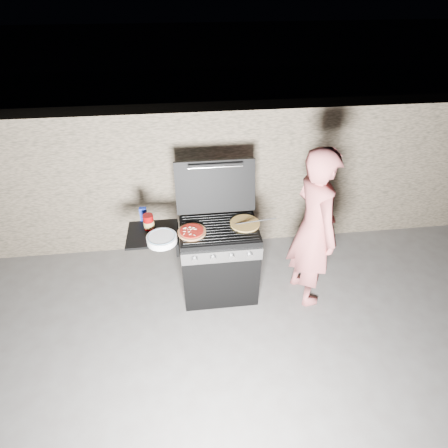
{
  "coord_description": "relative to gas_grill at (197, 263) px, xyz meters",
  "views": [
    {
      "loc": [
        -0.28,
        -2.82,
        3.03
      ],
      "look_at": [
        0.05,
        0.0,
        0.95
      ],
      "focal_mm": 28.0,
      "sensor_mm": 36.0,
      "label": 1
    }
  ],
  "objects": [
    {
      "name": "pizza_plain",
      "position": [
        0.52,
        0.03,
        0.46
      ],
      "size": [
        0.32,
        0.32,
        0.02
      ],
      "primitive_type": "cylinder",
      "rotation": [
        0.0,
        0.0,
        0.06
      ],
      "color": "#E1BB58",
      "rests_on": "gas_grill"
    },
    {
      "name": "person",
      "position": [
        1.2,
        -0.13,
        0.44
      ],
      "size": [
        0.55,
        0.73,
        1.8
      ],
      "primitive_type": "imported",
      "rotation": [
        0.0,
        0.0,
        1.76
      ],
      "color": "#BD5C5B",
      "rests_on": "ground"
    },
    {
      "name": "stone_wall",
      "position": [
        0.25,
        1.05,
        0.44
      ],
      "size": [
        8.0,
        0.35,
        1.8
      ],
      "primitive_type": "cube",
      "color": "#8A755C",
      "rests_on": "ground"
    },
    {
      "name": "sauce_jar",
      "position": [
        -0.45,
        0.08,
        0.53
      ],
      "size": [
        0.13,
        0.13,
        0.16
      ],
      "primitive_type": "cylinder",
      "rotation": [
        0.0,
        0.0,
        -0.27
      ],
      "color": "#6F0506",
      "rests_on": "gas_grill"
    },
    {
      "name": "ground",
      "position": [
        0.25,
        0.0,
        -0.46
      ],
      "size": [
        50.0,
        50.0,
        0.0
      ],
      "primitive_type": "plane",
      "color": "#544F4A"
    },
    {
      "name": "gas_grill",
      "position": [
        0.0,
        0.0,
        0.0
      ],
      "size": [
        1.34,
        0.79,
        0.91
      ],
      "primitive_type": null,
      "color": "black",
      "rests_on": "ground"
    },
    {
      "name": "pizza_topped",
      "position": [
        -0.03,
        -0.05,
        0.47
      ],
      "size": [
        0.35,
        0.35,
        0.03
      ],
      "primitive_type": null,
      "rotation": [
        0.0,
        0.0,
        0.27
      ],
      "color": "tan",
      "rests_on": "gas_grill"
    },
    {
      "name": "tongs",
      "position": [
        0.6,
        0.0,
        0.5
      ],
      "size": [
        0.45,
        0.06,
        0.09
      ],
      "primitive_type": "cylinder",
      "rotation": [
        0.0,
        1.4,
        -0.11
      ],
      "color": "black",
      "rests_on": "gas_grill"
    },
    {
      "name": "blue_carton",
      "position": [
        -0.51,
        0.23,
        0.52
      ],
      "size": [
        0.07,
        0.04,
        0.15
      ],
      "primitive_type": "cube",
      "rotation": [
        0.0,
        0.0,
        -0.01
      ],
      "color": "navy",
      "rests_on": "gas_grill"
    },
    {
      "name": "plate_stack",
      "position": [
        -0.32,
        -0.16,
        0.48
      ],
      "size": [
        0.38,
        0.38,
        0.07
      ],
      "primitive_type": "cylinder",
      "rotation": [
        0.0,
        0.0,
        0.37
      ],
      "color": "white",
      "rests_on": "gas_grill"
    }
  ]
}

